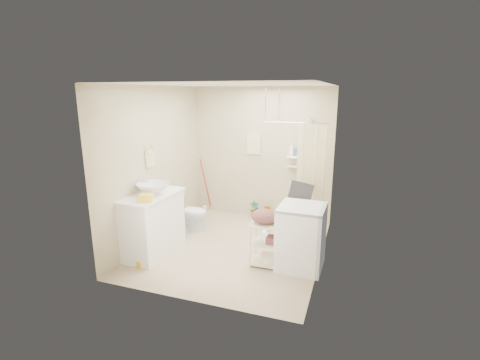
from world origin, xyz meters
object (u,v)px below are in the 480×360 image
object	(u,v)px
vanity	(152,224)
toilet	(190,212)
laundry_rack	(270,241)
washing_machine	(301,237)

from	to	relation	value
vanity	toilet	world-z (taller)	vanity
laundry_rack	vanity	bearing A→B (deg)	-174.69
toilet	vanity	bearing A→B (deg)	174.62
toilet	washing_machine	size ratio (longest dim) A/B	0.73
vanity	laundry_rack	world-z (taller)	vanity
vanity	washing_machine	size ratio (longest dim) A/B	1.18
toilet	laundry_rack	bearing A→B (deg)	-114.95
washing_machine	toilet	bearing A→B (deg)	162.29
washing_machine	laundry_rack	world-z (taller)	washing_machine
vanity	toilet	size ratio (longest dim) A/B	1.61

